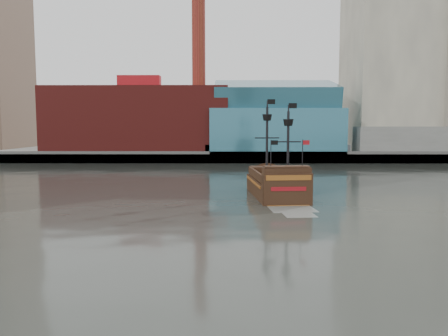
{
  "coord_description": "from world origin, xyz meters",
  "views": [
    {
      "loc": [
        -1.24,
        -32.75,
        8.09
      ],
      "look_at": [
        -1.51,
        9.79,
        4.0
      ],
      "focal_mm": 35.0,
      "sensor_mm": 36.0,
      "label": 1
    }
  ],
  "objects": [
    {
      "name": "ground",
      "position": [
        0.0,
        0.0,
        0.0
      ],
      "size": [
        400.0,
        400.0,
        0.0
      ],
      "primitive_type": "plane",
      "color": "black",
      "rests_on": "ground"
    },
    {
      "name": "skyline",
      "position": [
        5.21,
        84.56,
        24.55
      ],
      "size": [
        149.0,
        45.0,
        62.0
      ],
      "color": "brown",
      "rests_on": "promenade_far"
    },
    {
      "name": "seawall",
      "position": [
        0.0,
        62.5,
        1.3
      ],
      "size": [
        220.0,
        1.0,
        2.6
      ],
      "primitive_type": "cube",
      "color": "#4C4C49",
      "rests_on": "ground"
    },
    {
      "name": "promenade_far",
      "position": [
        0.0,
        92.0,
        1.0
      ],
      "size": [
        220.0,
        60.0,
        2.0
      ],
      "primitive_type": "cube",
      "color": "slate",
      "rests_on": "ground"
    },
    {
      "name": "pirate_ship",
      "position": [
        4.5,
        17.19,
        1.09
      ],
      "size": [
        6.21,
        16.47,
        12.06
      ],
      "rotation": [
        0.0,
        0.0,
        0.09
      ],
      "color": "black",
      "rests_on": "ground"
    }
  ]
}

